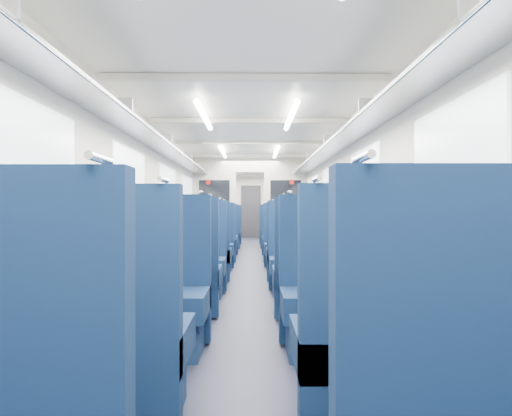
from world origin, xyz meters
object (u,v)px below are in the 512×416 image
object	(u,v)px
bulkhead	(250,203)
seat_7	(353,301)
seat_9	(328,279)
seat_23	(278,233)
seat_21	(281,235)
seat_5	(407,351)
seat_6	(136,301)
seat_11	(312,264)
seat_19	(286,240)
seat_10	(182,265)
seat_18	(214,240)
seat_20	(220,235)
seat_14	(203,249)
end_door	(251,211)
seat_16	(209,244)
seat_22	(223,233)
seat_12	(194,256)
seat_13	(303,256)
seat_4	(76,349)
seat_8	(166,278)
seat_15	(295,248)
seat_17	(290,244)

from	to	relation	value
bulkhead	seat_7	distance (m)	7.60
seat_9	seat_23	size ratio (longest dim) A/B	1.00
seat_21	seat_5	bearing A→B (deg)	-90.00
seat_6	seat_11	xyz separation A→B (m)	(1.66, 2.28, 0.00)
seat_19	seat_10	bearing A→B (deg)	-110.23
seat_18	seat_20	xyz separation A→B (m)	(0.00, 1.87, 0.00)
seat_11	seat_23	world-z (taller)	same
seat_14	seat_18	size ratio (longest dim) A/B	1.00
seat_9	seat_10	world-z (taller)	same
seat_14	end_door	bearing A→B (deg)	84.82
bulkhead	seat_5	bearing A→B (deg)	-84.55
seat_11	seat_16	world-z (taller)	same
seat_19	seat_21	distance (m)	2.01
seat_19	bulkhead	bearing A→B (deg)	136.61
seat_11	seat_18	distance (m)	4.87
seat_19	seat_22	bearing A→B (deg)	117.19
seat_5	seat_19	xyz separation A→B (m)	(0.00, 7.91, 0.00)
bulkhead	seat_21	size ratio (longest dim) A/B	2.26
seat_10	seat_16	size ratio (longest dim) A/B	1.00
seat_12	seat_16	world-z (taller)	same
seat_6	seat_10	world-z (taller)	same
seat_6	seat_22	world-z (taller)	same
seat_13	seat_18	size ratio (longest dim) A/B	1.00
seat_19	seat_20	distance (m)	2.61
seat_18	seat_21	distance (m)	2.49
seat_13	seat_21	size ratio (longest dim) A/B	1.00
seat_16	seat_21	world-z (taller)	same
seat_14	seat_23	distance (m)	5.68
seat_7	seat_11	distance (m)	2.29
end_door	seat_14	distance (m)	9.22
seat_4	seat_9	size ratio (longest dim) A/B	1.00
seat_6	seat_8	distance (m)	1.14
seat_15	seat_20	size ratio (longest dim) A/B	1.00
seat_19	seat_21	bearing A→B (deg)	90.00
seat_13	seat_15	xyz separation A→B (m)	(0.00, 1.27, 0.00)
seat_22	seat_16	bearing A→B (deg)	-90.00
seat_9	seat_19	bearing A→B (deg)	90.00
bulkhead	seat_5	world-z (taller)	bulkhead
seat_14	seat_16	size ratio (longest dim) A/B	1.00
seat_8	bulkhead	bearing A→B (deg)	82.56
seat_16	seat_6	bearing A→B (deg)	-90.00
seat_6	seat_8	world-z (taller)	same
seat_17	seat_14	bearing A→B (deg)	-147.30
seat_6	seat_15	bearing A→B (deg)	70.11
bulkhead	seat_8	distance (m)	6.46
seat_5	seat_10	world-z (taller)	same
seat_14	seat_20	xyz separation A→B (m)	(0.00, 4.23, 0.00)
seat_6	seat_9	distance (m)	1.98
seat_11	seat_20	distance (m)	6.65
seat_10	seat_11	size ratio (longest dim) A/B	1.00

